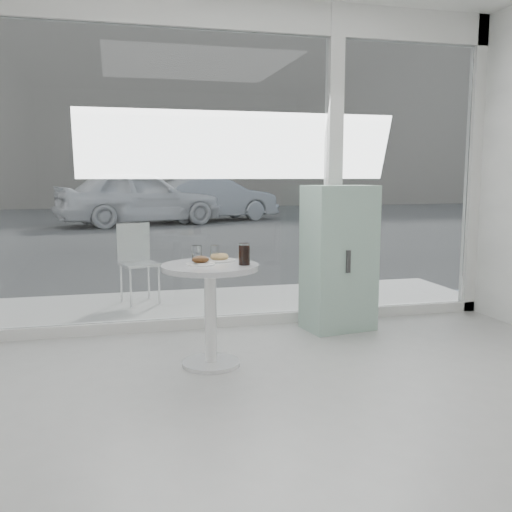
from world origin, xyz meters
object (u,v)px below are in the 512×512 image
object	(u,v)px
car_white	(139,197)
plate_fritter	(201,261)
car_silver	(211,199)
main_table	(210,294)
cola_glass	(244,255)
plate_donut	(219,258)
water_tumbler_a	(197,255)
mint_cabinet	(339,258)
patio_chair	(137,258)
water_tumbler_b	(215,254)

from	to	relation	value
car_white	plate_fritter	distance (m)	12.89
car_white	car_silver	distance (m)	2.47
main_table	cola_glass	xyz separation A→B (m)	(0.24, -0.08, 0.30)
main_table	plate_donut	bearing A→B (deg)	57.11
car_white	cola_glass	bearing A→B (deg)	164.77
water_tumbler_a	cola_glass	xyz separation A→B (m)	(0.32, -0.22, 0.02)
car_silver	water_tumbler_a	xyz separation A→B (m)	(-2.47, -13.70, 0.13)
car_silver	cola_glass	world-z (taller)	car_silver
mint_cabinet	water_tumbler_a	size ratio (longest dim) A/B	10.54
mint_cabinet	car_silver	bearing A→B (deg)	76.50
mint_cabinet	cola_glass	size ratio (longest dim) A/B	8.36
car_silver	water_tumbler_a	size ratio (longest dim) A/B	33.44
main_table	cola_glass	size ratio (longest dim) A/B	4.83
patio_chair	plate_donut	size ratio (longest dim) A/B	3.58
car_white	plate_fritter	xyz separation A→B (m)	(-0.18, -12.89, -0.01)
plate_donut	patio_chair	bearing A→B (deg)	105.07
main_table	mint_cabinet	bearing A→B (deg)	29.14
water_tumbler_a	water_tumbler_b	world-z (taller)	water_tumbler_a
car_white	water_tumbler_a	world-z (taller)	car_white
mint_cabinet	plate_fritter	xyz separation A→B (m)	(-1.39, -0.74, 0.13)
car_white	car_silver	world-z (taller)	car_white
plate_donut	water_tumbler_a	bearing A→B (deg)	-173.40
main_table	patio_chair	bearing A→B (deg)	101.50
mint_cabinet	car_white	world-z (taller)	car_white
main_table	mint_cabinet	world-z (taller)	mint_cabinet
plate_fritter	water_tumbler_a	distance (m)	0.14
car_silver	plate_fritter	world-z (taller)	car_silver
car_silver	water_tumbler_b	xyz separation A→B (m)	(-2.32, -13.63, 0.12)
patio_chair	plate_donut	xyz separation A→B (m)	(0.54, -2.00, 0.25)
plate_donut	cola_glass	bearing A→B (deg)	-59.19
water_tumbler_a	plate_donut	bearing A→B (deg)	6.60
mint_cabinet	main_table	bearing A→B (deg)	-159.69
water_tumbler_b	plate_donut	bearing A→B (deg)	-59.28
car_silver	water_tumbler_b	distance (m)	13.83
car_white	car_silver	bearing A→B (deg)	-83.43
cola_glass	car_white	bearing A→B (deg)	90.56
water_tumbler_a	main_table	bearing A→B (deg)	-60.15
car_white	car_silver	size ratio (longest dim) A/B	1.12
plate_fritter	cola_glass	bearing A→B (deg)	-14.81
main_table	mint_cabinet	distance (m)	1.52
mint_cabinet	car_silver	distance (m)	13.13
water_tumbler_a	cola_glass	size ratio (longest dim) A/B	0.79
mint_cabinet	car_white	distance (m)	12.21
patio_chair	car_white	bearing A→B (deg)	70.30
car_white	cola_glass	size ratio (longest dim) A/B	29.64
cola_glass	main_table	bearing A→B (deg)	161.16
mint_cabinet	water_tumbler_a	xyz separation A→B (m)	(-1.40, -0.61, 0.16)
water_tumbler_b	cola_glass	world-z (taller)	cola_glass
main_table	car_white	xyz separation A→B (m)	(0.11, 12.89, 0.25)
plate_donut	cola_glass	world-z (taller)	cola_glass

